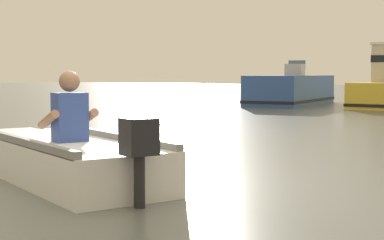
# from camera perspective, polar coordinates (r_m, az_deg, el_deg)

# --- Properties ---
(ground_plane) EXTENTS (120.00, 120.00, 0.00)m
(ground_plane) POSITION_cam_1_polar(r_m,az_deg,el_deg) (6.58, -5.81, -5.89)
(ground_plane) COLOR slate
(rowboat_with_person) EXTENTS (3.57, 2.24, 1.19)m
(rowboat_with_person) POSITION_cam_1_polar(r_m,az_deg,el_deg) (6.92, -11.84, -3.36)
(rowboat_with_person) COLOR white
(rowboat_with_person) RESTS_ON ground
(moored_boat_blue) EXTENTS (2.46, 5.57, 1.68)m
(moored_boat_blue) POSITION_cam_1_polar(r_m,az_deg,el_deg) (23.51, 9.14, 2.68)
(moored_boat_blue) COLOR #2D519E
(moored_boat_blue) RESTS_ON ground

